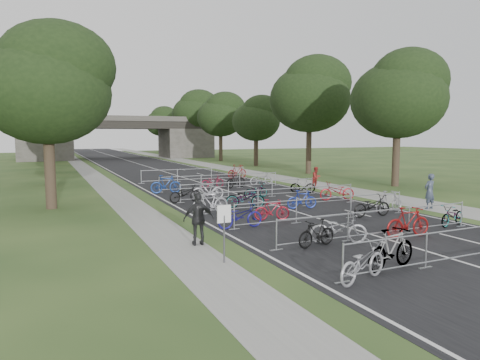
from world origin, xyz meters
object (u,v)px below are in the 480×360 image
at_px(pedestrian_c, 199,219).
at_px(bike_0, 363,263).
at_px(bike_1, 391,249).
at_px(pedestrian_a, 430,191).
at_px(pedestrian_b, 316,177).
at_px(park_sign, 224,223).
at_px(overpass_bridge, 120,137).

bearing_deg(pedestrian_c, bike_0, 125.80).
xyz_separation_m(bike_1, pedestrian_a, (9.57, 7.12, 0.32)).
bearing_deg(pedestrian_a, pedestrian_b, -92.64).
bearing_deg(park_sign, bike_0, -48.84).
distance_m(park_sign, pedestrian_c, 2.40).
bearing_deg(overpass_bridge, pedestrian_a, -83.09).
bearing_deg(pedestrian_a, bike_0, 30.92).
bearing_deg(park_sign, pedestrian_c, 90.00).
bearing_deg(park_sign, bike_1, -32.62).
xyz_separation_m(bike_0, bike_1, (1.46, 0.45, 0.09)).
distance_m(park_sign, pedestrian_a, 14.47).
distance_m(bike_0, bike_1, 1.53).
distance_m(overpass_bridge, pedestrian_c, 60.06).
relative_size(pedestrian_b, pedestrian_c, 0.83).
relative_size(overpass_bridge, pedestrian_c, 16.34).
bearing_deg(overpass_bridge, bike_1, -92.30).
bearing_deg(bike_1, pedestrian_a, -63.21).
bearing_deg(pedestrian_b, park_sign, -141.52).
bearing_deg(pedestrian_b, pedestrian_c, -146.57).
height_order(bike_1, pedestrian_b, pedestrian_b).
bearing_deg(bike_0, bike_1, -90.25).
xyz_separation_m(bike_0, pedestrian_c, (-2.75, 5.52, 0.42)).
distance_m(overpass_bridge, pedestrian_b, 47.87).
bearing_deg(pedestrian_a, overpass_bridge, -86.62).
relative_size(park_sign, bike_0, 0.90).
height_order(park_sign, bike_1, park_sign).
distance_m(bike_1, pedestrian_b, 19.78).
distance_m(bike_0, pedestrian_b, 20.89).
bearing_deg(park_sign, pedestrian_b, 47.19).
height_order(pedestrian_a, pedestrian_c, same).
bearing_deg(bike_0, pedestrian_a, -72.95).
bearing_deg(pedestrian_a, bike_1, 33.10).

